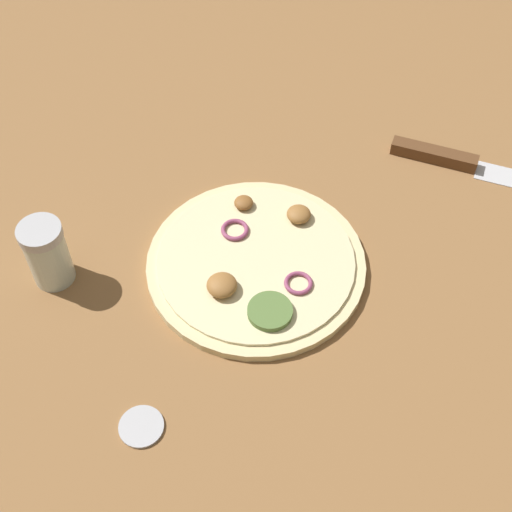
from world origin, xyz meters
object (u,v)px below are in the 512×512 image
(knife, at_px, (461,162))
(pizza, at_px, (256,263))
(loose_cap, at_px, (141,426))
(spice_jar, at_px, (47,253))

(knife, bearing_deg, pizza, -128.02)
(pizza, relative_size, knife, 0.93)
(knife, relative_size, loose_cap, 6.02)
(pizza, distance_m, loose_cap, 0.24)
(knife, bearing_deg, loose_cap, -116.14)
(knife, relative_size, spice_jar, 3.24)
(spice_jar, bearing_deg, knife, -65.48)
(knife, bearing_deg, spice_jar, -140.18)
(spice_jar, xyz_separation_m, loose_cap, (-0.18, -0.14, -0.04))
(loose_cap, bearing_deg, pizza, -25.02)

